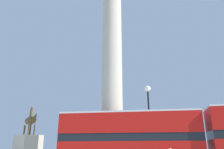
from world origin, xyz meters
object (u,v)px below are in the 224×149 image
at_px(bus_b, 129,138).
at_px(monument_column, 112,69).
at_px(equestrian_statue, 28,146).
at_px(street_lamp, 149,114).

bearing_deg(bus_b, monument_column, 116.74).
distance_m(bus_b, equestrian_statue, 14.17).
bearing_deg(street_lamp, bus_b, -127.39).
bearing_deg(equestrian_statue, street_lamp, 14.59).
bearing_deg(equestrian_statue, bus_b, 5.38).
bearing_deg(monument_column, bus_b, -59.87).
height_order(monument_column, equestrian_statue, monument_column).
xyz_separation_m(monument_column, equestrian_statue, (-10.43, 3.08, -7.33)).
relative_size(monument_column, bus_b, 2.38).
xyz_separation_m(monument_column, street_lamp, (3.52, -1.67, -4.93)).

